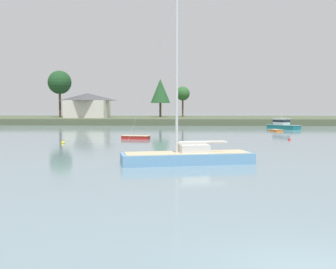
# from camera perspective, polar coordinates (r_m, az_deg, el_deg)

# --- Properties ---
(far_shore_bank) EXTENTS (238.13, 42.14, 1.33)m
(far_shore_bank) POSITION_cam_1_polar(r_m,az_deg,el_deg) (103.54, 4.65, 2.10)
(far_shore_bank) COLOR #4C563D
(far_shore_bank) RESTS_ON ground
(sailboat_skyblue) EXTENTS (8.82, 4.40, 11.28)m
(sailboat_skyblue) POSITION_cam_1_polar(r_m,az_deg,el_deg) (26.34, 2.72, -3.58)
(sailboat_skyblue) COLOR #669ECC
(sailboat_skyblue) RESTS_ON ground
(dinghy_orange) EXTENTS (1.89, 2.78, 0.41)m
(dinghy_orange) POSITION_cam_1_polar(r_m,az_deg,el_deg) (64.94, 14.92, 0.53)
(dinghy_orange) COLOR orange
(dinghy_orange) RESTS_ON ground
(dinghy_red) EXTENTS (3.45, 2.05, 0.58)m
(dinghy_red) POSITION_cam_1_polar(r_m,az_deg,el_deg) (47.18, -4.54, -0.46)
(dinghy_red) COLOR #B2231E
(dinghy_red) RESTS_ON ground
(cruiser_teal) EXTENTS (5.45, 6.65, 3.70)m
(cruiser_teal) POSITION_cam_1_polar(r_m,az_deg,el_deg) (72.40, 15.51, 1.11)
(cruiser_teal) COLOR #196B70
(cruiser_teal) RESTS_ON ground
(mooring_buoy_yellow) EXTENTS (0.37, 0.37, 0.42)m
(mooring_buoy_yellow) POSITION_cam_1_polar(r_m,az_deg,el_deg) (42.52, -14.55, -1.14)
(mooring_buoy_yellow) COLOR yellow
(mooring_buoy_yellow) RESTS_ON ground
(mooring_buoy_red) EXTENTS (0.32, 0.32, 0.38)m
(mooring_buoy_red) POSITION_cam_1_polar(r_m,az_deg,el_deg) (47.47, 16.67, -0.69)
(mooring_buoy_red) COLOR red
(mooring_buoy_red) RESTS_ON ground
(shore_tree_inland_b) EXTENTS (5.75, 5.75, 11.48)m
(shore_tree_inland_b) POSITION_cam_1_polar(r_m,az_deg,el_deg) (104.01, -15.00, 7.07)
(shore_tree_inland_b) COLOR brown
(shore_tree_inland_b) RESTS_ON far_shore_bank
(shore_tree_center_right) EXTENTS (4.99, 4.99, 9.70)m
(shore_tree_center_right) POSITION_cam_1_polar(r_m,az_deg,el_deg) (103.56, -1.08, 6.13)
(shore_tree_center_right) COLOR brown
(shore_tree_center_right) RESTS_ON far_shore_bank
(shore_tree_left) EXTENTS (3.63, 3.63, 7.85)m
(shore_tree_left) POSITION_cam_1_polar(r_m,az_deg,el_deg) (105.22, 2.09, 5.75)
(shore_tree_left) COLOR brown
(shore_tree_left) RESTS_ON far_shore_bank
(cottage_behind_trees) EXTENTS (10.30, 9.10, 5.84)m
(cottage_behind_trees) POSITION_cam_1_polar(r_m,az_deg,el_deg) (99.61, -11.23, 4.09)
(cottage_behind_trees) COLOR silver
(cottage_behind_trees) RESTS_ON far_shore_bank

